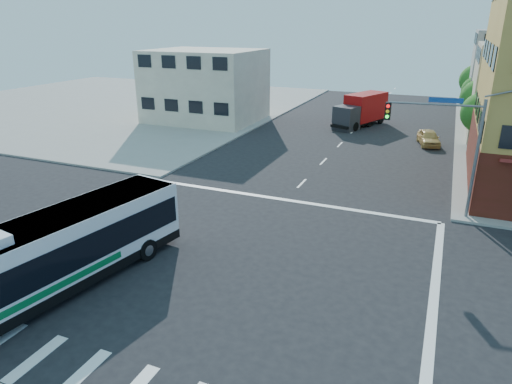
% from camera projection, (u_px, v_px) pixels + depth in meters
% --- Properties ---
extents(ground, '(120.00, 120.00, 0.00)m').
position_uv_depth(ground, '(219.00, 268.00, 21.55)').
color(ground, black).
rests_on(ground, ground).
extents(sidewalk_nw, '(50.00, 50.00, 0.15)m').
position_uv_depth(sidewalk_nw, '(112.00, 103.00, 64.46)').
color(sidewalk_nw, gray).
rests_on(sidewalk_nw, ground).
extents(building_west, '(12.06, 10.06, 8.00)m').
position_uv_depth(building_west, '(205.00, 86.00, 52.22)').
color(building_west, beige).
rests_on(building_west, ground).
extents(signal_mast_ne, '(7.91, 1.13, 8.07)m').
position_uv_depth(signal_mast_ne, '(446.00, 134.00, 25.68)').
color(signal_mast_ne, slate).
rests_on(signal_mast_ne, ground).
extents(street_tree_a, '(3.60, 3.60, 5.53)m').
position_uv_depth(street_tree_a, '(484.00, 111.00, 40.08)').
color(street_tree_a, '#3A2515').
rests_on(street_tree_a, ground).
extents(street_tree_b, '(3.80, 3.80, 5.79)m').
position_uv_depth(street_tree_b, '(481.00, 96.00, 46.93)').
color(street_tree_b, '#3A2515').
rests_on(street_tree_b, ground).
extents(street_tree_c, '(3.40, 3.40, 5.29)m').
position_uv_depth(street_tree_c, '(478.00, 89.00, 53.94)').
color(street_tree_c, '#3A2515').
rests_on(street_tree_c, ground).
extents(street_tree_d, '(4.00, 4.00, 6.03)m').
position_uv_depth(street_tree_d, '(476.00, 78.00, 60.70)').
color(street_tree_d, '#3A2515').
rests_on(street_tree_d, ground).
extents(transit_bus, '(4.76, 12.78, 3.70)m').
position_uv_depth(transit_bus, '(53.00, 253.00, 19.10)').
color(transit_bus, black).
rests_on(transit_bus, ground).
extents(box_truck, '(4.95, 8.06, 3.50)m').
position_uv_depth(box_truck, '(361.00, 111.00, 50.29)').
color(box_truck, '#28282E').
rests_on(box_truck, ground).
extents(parked_car, '(2.61, 4.44, 1.42)m').
position_uv_depth(parked_car, '(429.00, 138.00, 42.80)').
color(parked_car, tan).
rests_on(parked_car, ground).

